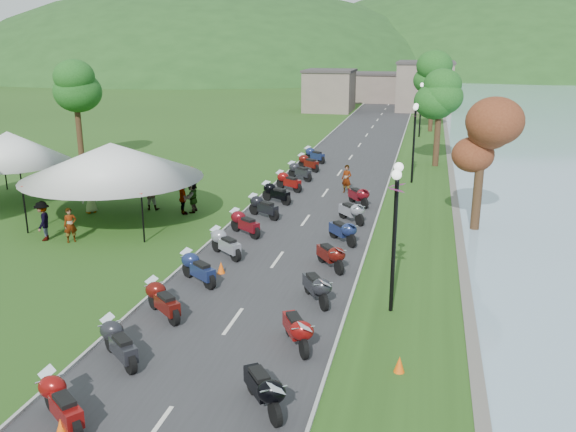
# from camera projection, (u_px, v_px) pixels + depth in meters

# --- Properties ---
(road) EXTENTS (7.00, 120.00, 0.02)m
(road) POSITION_uv_depth(u_px,v_px,m) (340.00, 173.00, 42.51)
(road) COLOR #313134
(road) RESTS_ON ground
(hills_backdrop) EXTENTS (360.00, 120.00, 76.00)m
(hills_backdrop) POSITION_uv_depth(u_px,v_px,m) (414.00, 69.00, 192.24)
(hills_backdrop) COLOR #285621
(hills_backdrop) RESTS_ON ground
(far_building) EXTENTS (18.00, 16.00, 5.00)m
(far_building) POSITION_uv_depth(u_px,v_px,m) (373.00, 88.00, 84.36)
(far_building) COLOR #78675D
(far_building) RESTS_ON ground
(moto_row_left) EXTENTS (2.60, 48.11, 1.10)m
(moto_row_left) POSITION_uv_depth(u_px,v_px,m) (212.00, 256.00, 24.50)
(moto_row_left) COLOR #331411
(moto_row_left) RESTS_ON ground
(moto_row_right) EXTENTS (2.60, 32.56, 1.10)m
(moto_row_right) POSITION_uv_depth(u_px,v_px,m) (305.00, 307.00, 19.89)
(moto_row_right) COLOR #331411
(moto_row_right) RESTS_ON ground
(vendor_tent_main) EXTENTS (6.08, 6.08, 4.00)m
(vendor_tent_main) POSITION_uv_depth(u_px,v_px,m) (113.00, 182.00, 30.90)
(vendor_tent_main) COLOR white
(vendor_tent_main) RESTS_ON ground
(vendor_tent_side) EXTENTS (4.42, 4.42, 4.00)m
(vendor_tent_side) POSITION_uv_depth(u_px,v_px,m) (11.00, 166.00, 34.70)
(vendor_tent_side) COLOR white
(vendor_tent_side) RESTS_ON ground
(tree_lakeside) EXTENTS (2.50, 2.50, 6.95)m
(tree_lakeside) POSITION_uv_depth(u_px,v_px,m) (480.00, 159.00, 28.95)
(tree_lakeside) COLOR #23661F
(tree_lakeside) RESTS_ON ground
(pedestrian_a) EXTENTS (0.72, 0.72, 1.61)m
(pedestrian_a) POSITION_uv_depth(u_px,v_px,m) (72.00, 242.00, 27.99)
(pedestrian_a) COLOR slate
(pedestrian_a) RESTS_ON ground
(pedestrian_b) EXTENTS (0.93, 0.58, 1.82)m
(pedestrian_b) POSITION_uv_depth(u_px,v_px,m) (152.00, 209.00, 33.34)
(pedestrian_b) COLOR slate
(pedestrian_b) RESTS_ON ground
(pedestrian_c) EXTENTS (0.88, 1.29, 1.85)m
(pedestrian_c) POSITION_uv_depth(u_px,v_px,m) (45.00, 240.00, 28.25)
(pedestrian_c) COLOR slate
(pedestrian_c) RESTS_ON ground
(traffic_cone_near) EXTENTS (0.37, 0.37, 0.57)m
(traffic_cone_near) POSITION_uv_depth(u_px,v_px,m) (62.00, 426.00, 14.16)
(traffic_cone_near) COLOR #F2590C
(traffic_cone_near) RESTS_ON ground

